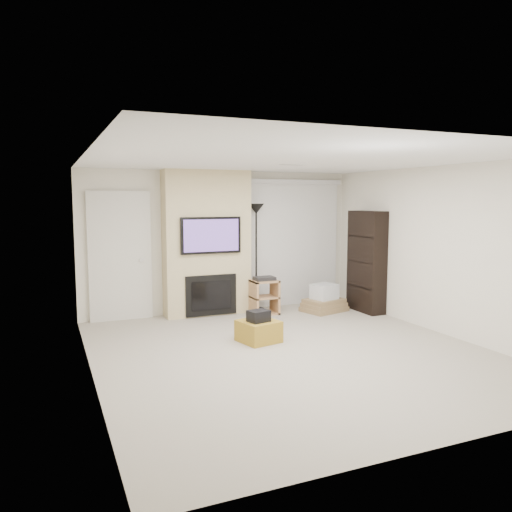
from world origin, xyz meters
name	(u,v)px	position (x,y,z in m)	size (l,w,h in m)	color
floor	(292,352)	(0.00, 0.00, 0.00)	(5.00, 5.50, 0.00)	#AEA594
ceiling	(293,160)	(0.00, 0.00, 2.50)	(5.00, 5.50, 0.00)	white
wall_back	(222,242)	(0.00, 2.75, 1.25)	(5.00, 2.50, 0.00)	white
wall_front	(453,295)	(0.00, -2.75, 1.25)	(5.00, 2.50, 0.00)	white
wall_left	(89,268)	(-2.50, 0.00, 1.25)	(5.50, 2.50, 0.00)	white
wall_right	(442,250)	(2.50, 0.00, 1.25)	(5.50, 2.50, 0.00)	white
hvac_vent	(292,165)	(0.40, 0.80, 2.50)	(0.35, 0.18, 0.01)	silver
ottoman	(259,331)	(-0.21, 0.62, 0.15)	(0.50, 0.50, 0.30)	#A47F26
black_bag	(259,316)	(-0.23, 0.57, 0.38)	(0.28, 0.22, 0.16)	black
fireplace_wall	(207,244)	(-0.35, 2.54, 1.24)	(1.50, 0.47, 2.50)	beige
entry_door	(120,257)	(-1.80, 2.71, 1.05)	(1.02, 0.11, 2.14)	silver
vertical_blinds	(293,238)	(1.40, 2.70, 1.27)	(1.98, 0.10, 2.37)	silver
floor_lamp	(256,227)	(0.56, 2.50, 1.52)	(0.29, 0.29, 1.93)	black
av_stand	(264,294)	(0.57, 2.16, 0.35)	(0.45, 0.38, 0.66)	tan
box_stack	(324,301)	(1.64, 1.93, 0.19)	(0.85, 0.73, 0.49)	#957850
bookshelf	(367,262)	(2.34, 1.65, 0.90)	(0.30, 0.80, 1.80)	black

